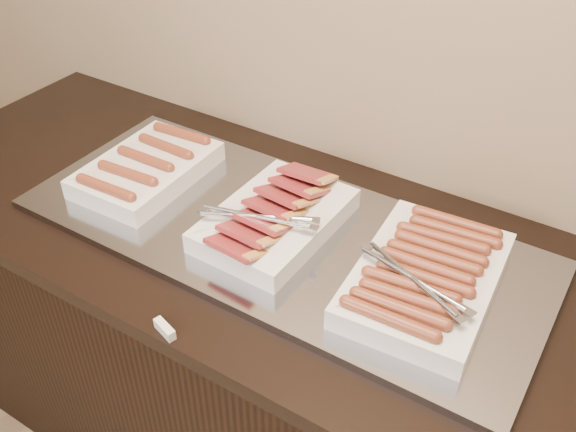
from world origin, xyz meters
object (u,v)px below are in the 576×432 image
Objects in this scene: counter at (274,362)px; dish_center at (274,218)px; dish_left at (147,169)px; warming_tray at (278,233)px; dish_right at (425,277)px.

dish_center is at bearing -20.08° from counter.
counter is 0.50m from dish_center.
dish_left is at bearing -179.36° from dish_center.
warming_tray is 3.43× the size of dish_left.
dish_right is at bearing 1.41° from dish_center.
dish_right is at bearing -0.50° from counter.
counter is at bearing -1.45° from dish_left.
dish_left is at bearing -180.00° from warming_tray.
counter is 0.62m from dish_left.
warming_tray is 2.93× the size of dish_right.
counter is at bearing 161.18° from dish_center.
dish_center is (0.38, -0.00, 0.00)m from dish_left.
warming_tray is at bearing -1.45° from dish_left.
counter is 5.42× the size of dish_center.
dish_right is (0.37, -0.00, 0.50)m from counter.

